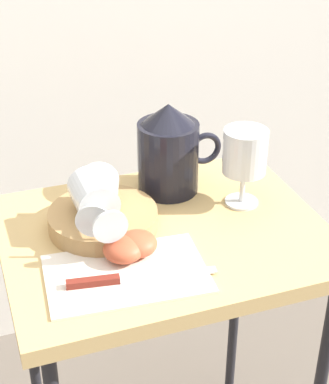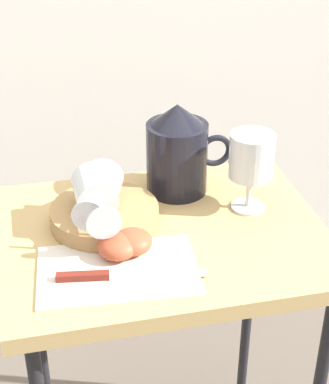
{
  "view_description": "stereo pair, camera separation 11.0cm",
  "coord_description": "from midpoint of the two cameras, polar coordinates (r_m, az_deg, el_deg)",
  "views": [
    {
      "loc": [
        -0.31,
        -0.9,
        1.33
      ],
      "look_at": [
        0.0,
        0.0,
        0.78
      ],
      "focal_mm": 59.0,
      "sensor_mm": 36.0,
      "label": 1
    },
    {
      "loc": [
        -0.21,
        -0.93,
        1.33
      ],
      "look_at": [
        0.0,
        0.0,
        0.78
      ],
      "focal_mm": 59.0,
      "sensor_mm": 36.0,
      "label": 2
    }
  ],
  "objects": [
    {
      "name": "knife",
      "position": [
        1.02,
        -1.93,
        -7.69
      ],
      "size": [
        0.24,
        0.05,
        0.01
      ],
      "color": "silver",
      "rests_on": "linen_napkin"
    },
    {
      "name": "wine_glass_tipped_near",
      "position": [
        1.11,
        -3.49,
        -0.15
      ],
      "size": [
        0.08,
        0.15,
        0.07
      ],
      "color": "silver",
      "rests_on": "basket_tray"
    },
    {
      "name": "apple_half_right",
      "position": [
        1.07,
        0.01,
        -4.61
      ],
      "size": [
        0.07,
        0.07,
        0.04
      ],
      "primitive_type": "ellipsoid",
      "color": "#C15133",
      "rests_on": "linen_napkin"
    },
    {
      "name": "table",
      "position": [
        1.18,
        2.67,
        -6.46
      ],
      "size": [
        0.58,
        0.45,
        0.7
      ],
      "color": "tan",
      "rests_on": "ground_plane"
    },
    {
      "name": "wine_glass_upright",
      "position": [
        1.17,
        10.52,
        2.82
      ],
      "size": [
        0.08,
        0.08,
        0.15
      ],
      "color": "silver",
      "rests_on": "table"
    },
    {
      "name": "linen_napkin",
      "position": [
        1.04,
        -1.23,
        -7.21
      ],
      "size": [
        0.27,
        0.19,
        0.0
      ],
      "primitive_type": "cube",
      "rotation": [
        0.0,
        0.0,
        -0.08
      ],
      "color": "silver",
      "rests_on": "table"
    },
    {
      "name": "wine_glass_tipped_far",
      "position": [
        1.13,
        -3.12,
        0.3
      ],
      "size": [
        0.11,
        0.16,
        0.07
      ],
      "color": "silver",
      "rests_on": "basket_tray"
    },
    {
      "name": "pitcher",
      "position": [
        1.23,
        3.74,
        3.18
      ],
      "size": [
        0.17,
        0.12,
        0.18
      ],
      "color": "black",
      "rests_on": "table"
    },
    {
      "name": "basket_tray",
      "position": [
        1.15,
        -2.72,
        -2.23
      ],
      "size": [
        0.2,
        0.2,
        0.03
      ],
      "primitive_type": "cylinder",
      "color": "#AD8451",
      "rests_on": "table"
    },
    {
      "name": "apple_half_left",
      "position": [
        1.06,
        -1.28,
        -5.03
      ],
      "size": [
        0.07,
        0.07,
        0.04
      ],
      "primitive_type": "ellipsoid",
      "color": "#C15133",
      "rests_on": "linen_napkin"
    }
  ]
}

